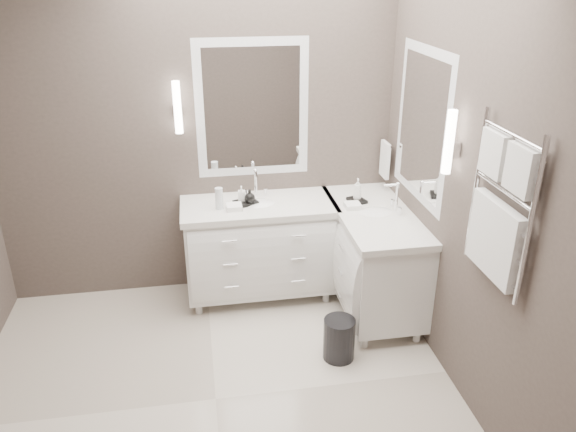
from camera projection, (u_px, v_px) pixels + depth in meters
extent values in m
cube|color=beige|center=(216.00, 400.00, 3.67)|extent=(3.20, 3.00, 0.01)
cube|color=#493F3B|center=(197.00, 136.00, 4.47)|extent=(3.20, 0.01, 2.70)
cube|color=#493F3B|center=(218.00, 400.00, 1.76)|extent=(3.20, 0.01, 2.70)
cube|color=#493F3B|center=(472.00, 192.00, 3.36)|extent=(0.01, 3.00, 2.70)
cube|color=white|center=(259.00, 247.00, 4.66)|extent=(1.20, 0.55, 0.70)
cube|color=white|center=(258.00, 206.00, 4.50)|extent=(1.24, 0.59, 0.05)
ellipsoid|color=white|center=(258.00, 208.00, 4.51)|extent=(0.36, 0.28, 0.12)
cylinder|color=white|center=(256.00, 183.00, 4.59)|extent=(0.02, 0.02, 0.22)
cube|color=white|center=(373.00, 257.00, 4.50)|extent=(0.55, 1.20, 0.70)
cube|color=white|center=(376.00, 215.00, 4.34)|extent=(0.59, 1.24, 0.05)
ellipsoid|color=white|center=(375.00, 217.00, 4.35)|extent=(0.36, 0.28, 0.12)
cylinder|color=white|center=(397.00, 197.00, 4.31)|extent=(0.02, 0.02, 0.22)
cube|color=white|center=(252.00, 109.00, 4.44)|extent=(0.90, 0.02, 1.10)
cube|color=white|center=(252.00, 109.00, 4.44)|extent=(0.77, 0.02, 0.96)
cube|color=white|center=(422.00, 125.00, 4.00)|extent=(0.02, 0.90, 1.10)
cube|color=white|center=(422.00, 125.00, 4.00)|extent=(0.02, 0.90, 0.96)
cube|color=white|center=(178.00, 114.00, 4.29)|extent=(0.05, 0.05, 0.10)
cylinder|color=white|center=(177.00, 108.00, 4.27)|extent=(0.06, 0.06, 0.40)
cube|color=white|center=(448.00, 150.00, 3.47)|extent=(0.05, 0.05, 0.10)
cylinder|color=white|center=(449.00, 142.00, 3.45)|extent=(0.06, 0.06, 0.40)
cylinder|color=white|center=(387.00, 143.00, 4.62)|extent=(0.02, 0.22, 0.02)
cube|color=white|center=(385.00, 160.00, 4.67)|extent=(0.03, 0.17, 0.30)
cylinder|color=white|center=(530.00, 225.00, 2.71)|extent=(0.03, 0.03, 0.90)
cylinder|color=white|center=(477.00, 185.00, 3.20)|extent=(0.03, 0.03, 0.90)
cube|color=white|center=(521.00, 170.00, 2.74)|extent=(0.06, 0.22, 0.24)
cube|color=white|center=(495.00, 154.00, 2.98)|extent=(0.06, 0.22, 0.24)
cube|color=white|center=(494.00, 239.00, 3.04)|extent=(0.06, 0.46, 0.42)
cylinder|color=black|center=(339.00, 339.00, 4.00)|extent=(0.26, 0.26, 0.32)
cube|color=black|center=(246.00, 202.00, 4.47)|extent=(0.21, 0.18, 0.03)
cube|color=black|center=(357.00, 200.00, 4.52)|extent=(0.15, 0.18, 0.02)
cylinder|color=silver|center=(219.00, 199.00, 4.35)|extent=(0.06, 0.06, 0.17)
imported|color=white|center=(241.00, 193.00, 4.45)|extent=(0.06, 0.06, 0.12)
imported|color=black|center=(250.00, 196.00, 4.42)|extent=(0.11, 0.11, 0.11)
imported|color=white|center=(358.00, 189.00, 4.48)|extent=(0.07, 0.07, 0.17)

